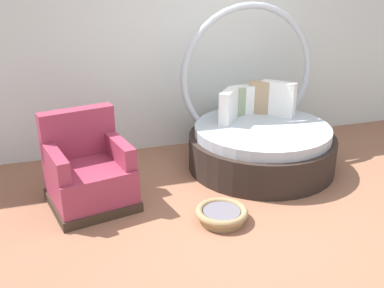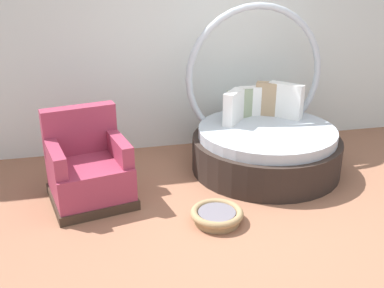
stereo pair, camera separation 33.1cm
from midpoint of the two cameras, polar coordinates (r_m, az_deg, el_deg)
name	(u,v)px [view 2 (the right image)]	position (r m, az deg, el deg)	size (l,w,h in m)	color
ground_plane	(248,224)	(4.45, 9.26, -10.01)	(8.00, 8.00, 0.02)	#936047
back_wall	(196,32)	(5.90, 2.19, 13.86)	(8.00, 0.12, 2.98)	silver
round_daybed	(264,137)	(5.48, 10.77, 0.81)	(1.74, 1.74, 1.89)	#2D231E
red_armchair	(88,170)	(4.75, -10.98, -3.25)	(0.95, 0.95, 0.94)	#38281E
pet_basket	(217,215)	(4.39, 5.34, -8.95)	(0.51, 0.51, 0.13)	#9E7F56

